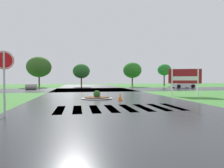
{
  "coord_description": "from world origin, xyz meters",
  "views": [
    {
      "loc": [
        -2.21,
        -4.29,
        1.59
      ],
      "look_at": [
        0.99,
        13.48,
        1.11
      ],
      "focal_mm": 30.34,
      "sensor_mm": 36.0,
      "label": 1
    }
  ],
  "objects": [
    {
      "name": "car_blue_compact",
      "position": [
        16.16,
        26.52,
        0.62
      ],
      "size": [
        3.94,
        2.09,
        1.34
      ],
      "rotation": [
        0.0,
        0.0,
        0.01
      ],
      "color": "silver",
      "rests_on": "ground"
    },
    {
      "name": "ground_plane",
      "position": [
        0.0,
        0.0,
        -0.05
      ],
      "size": [
        120.0,
        120.0,
        0.1
      ],
      "primitive_type": "cube",
      "color": "#38722D"
    },
    {
      "name": "stop_sign",
      "position": [
        -5.2,
        4.14,
        2.04
      ],
      "size": [
        0.7,
        0.34,
        2.74
      ],
      "rotation": [
        0.0,
        0.0,
        0.42
      ],
      "color": "#B2B5BA",
      "rests_on": "ground"
    },
    {
      "name": "drainage_pipe_stack",
      "position": [
        -9.11,
        25.73,
        0.45
      ],
      "size": [
        1.62,
        0.99,
        0.9
      ],
      "color": "#9E9B93",
      "rests_on": "ground"
    },
    {
      "name": "asphalt_roadway",
      "position": [
        0.0,
        10.0,
        0.0
      ],
      "size": [
        11.43,
        80.0,
        0.01
      ],
      "primitive_type": "cube",
      "color": "#232628",
      "rests_on": "ground"
    },
    {
      "name": "traffic_cone",
      "position": [
        0.91,
        9.58,
        0.25
      ],
      "size": [
        0.36,
        0.36,
        0.52
      ],
      "color": "orange",
      "rests_on": "ground"
    },
    {
      "name": "asphalt_cross_road",
      "position": [
        0.0,
        23.95,
        0.0
      ],
      "size": [
        90.0,
        10.29,
        0.01
      ],
      "primitive_type": "cube",
      "color": "#232628",
      "rests_on": "ground"
    },
    {
      "name": "estate_billboard",
      "position": [
        7.77,
        12.14,
        1.74
      ],
      "size": [
        2.81,
        1.17,
        2.6
      ],
      "rotation": [
        0.0,
        0.0,
        2.77
      ],
      "color": "white",
      "rests_on": "ground"
    },
    {
      "name": "median_island",
      "position": [
        -0.73,
        10.72,
        0.14
      ],
      "size": [
        2.52,
        1.99,
        0.68
      ],
      "color": "#9E9B93",
      "rests_on": "ground"
    },
    {
      "name": "crosswalk_stripes",
      "position": [
        -0.0,
        5.7,
        0.0
      ],
      "size": [
        6.75,
        2.81,
        0.01
      ],
      "color": "white",
      "rests_on": "ground"
    },
    {
      "name": "background_treeline",
      "position": [
        -4.86,
        34.77,
        3.74
      ],
      "size": [
        39.79,
        5.59,
        6.01
      ],
      "color": "#4C3823",
      "rests_on": "ground"
    }
  ]
}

